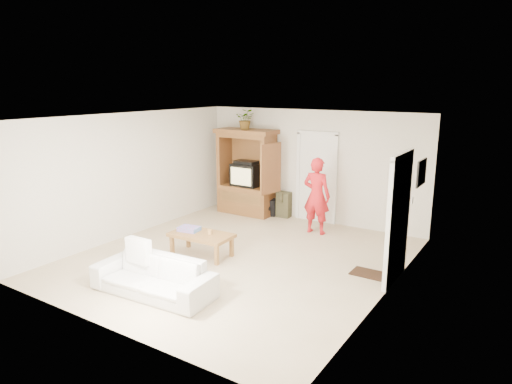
# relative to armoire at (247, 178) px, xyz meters

# --- Properties ---
(floor) EXTENTS (6.00, 6.00, 0.00)m
(floor) POSITION_rel_armoire_xyz_m (1.58, -2.66, -0.91)
(floor) COLOR tan
(floor) RESTS_ON ground
(ceiling) EXTENTS (6.00, 6.00, 0.00)m
(ceiling) POSITION_rel_armoire_xyz_m (1.58, -2.66, 1.69)
(ceiling) COLOR white
(ceiling) RESTS_ON floor
(wall_back) EXTENTS (5.50, 0.00, 5.50)m
(wall_back) POSITION_rel_armoire_xyz_m (1.58, 0.34, 0.39)
(wall_back) COLOR silver
(wall_back) RESTS_ON floor
(wall_front) EXTENTS (5.50, 0.00, 5.50)m
(wall_front) POSITION_rel_armoire_xyz_m (1.58, -5.66, 0.39)
(wall_front) COLOR silver
(wall_front) RESTS_ON floor
(wall_left) EXTENTS (0.00, 6.00, 6.00)m
(wall_left) POSITION_rel_armoire_xyz_m (-1.17, -2.66, 0.39)
(wall_left) COLOR silver
(wall_left) RESTS_ON floor
(wall_right) EXTENTS (0.00, 6.00, 6.00)m
(wall_right) POSITION_rel_armoire_xyz_m (4.33, -2.66, 0.39)
(wall_right) COLOR silver
(wall_right) RESTS_ON floor
(armoire) EXTENTS (1.82, 1.14, 2.10)m
(armoire) POSITION_rel_armoire_xyz_m (0.00, 0.00, 0.00)
(armoire) COLOR brown
(armoire) RESTS_ON floor
(door_back) EXTENTS (0.85, 0.05, 2.04)m
(door_back) POSITION_rel_armoire_xyz_m (1.73, 0.31, 0.11)
(door_back) COLOR white
(door_back) RESTS_ON floor
(doorway_right) EXTENTS (0.05, 0.90, 2.04)m
(doorway_right) POSITION_rel_armoire_xyz_m (4.30, -2.06, 0.11)
(doorway_right) COLOR black
(doorway_right) RESTS_ON floor
(framed_picture) EXTENTS (0.03, 0.60, 0.48)m
(framed_picture) POSITION_rel_armoire_xyz_m (4.31, -0.76, 0.69)
(framed_picture) COLOR black
(framed_picture) RESTS_ON wall_right
(doormat) EXTENTS (0.60, 0.40, 0.02)m
(doormat) POSITION_rel_armoire_xyz_m (3.88, -2.06, -0.90)
(doormat) COLOR #382316
(doormat) RESTS_ON floor
(plant) EXTENTS (0.55, 0.51, 0.49)m
(plant) POSITION_rel_armoire_xyz_m (-0.02, -0.03, 1.43)
(plant) COLOR #4C7238
(plant) RESTS_ON armoire
(man) EXTENTS (0.61, 0.40, 1.66)m
(man) POSITION_rel_armoire_xyz_m (2.13, -0.52, -0.08)
(man) COLOR red
(man) RESTS_ON floor
(sofa) EXTENTS (2.00, 0.89, 0.57)m
(sofa) POSITION_rel_armoire_xyz_m (1.32, -4.58, -0.62)
(sofa) COLOR silver
(sofa) RESTS_ON floor
(coffee_table) EXTENTS (1.20, 0.70, 0.44)m
(coffee_table) POSITION_rel_armoire_xyz_m (0.91, -2.92, -0.53)
(coffee_table) COLOR olive
(coffee_table) RESTS_ON floor
(towel) EXTENTS (0.41, 0.33, 0.08)m
(towel) POSITION_rel_armoire_xyz_m (0.62, -2.92, -0.43)
(towel) COLOR #C64285
(towel) RESTS_ON coffee_table
(candle) EXTENTS (0.08, 0.08, 0.10)m
(candle) POSITION_rel_armoire_xyz_m (1.07, -2.87, -0.42)
(candle) COLOR tan
(candle) RESTS_ON coffee_table
(backpack_black) EXTENTS (0.38, 0.29, 0.42)m
(backpack_black) POSITION_rel_armoire_xyz_m (0.59, 0.05, -0.70)
(backpack_black) COLOR black
(backpack_black) RESTS_ON floor
(backpack_olive) EXTENTS (0.35, 0.27, 0.62)m
(backpack_olive) POSITION_rel_armoire_xyz_m (0.94, 0.19, -0.60)
(backpack_olive) COLOR #47442B
(backpack_olive) RESTS_ON floor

